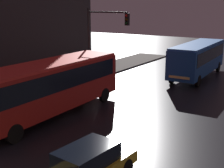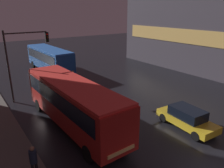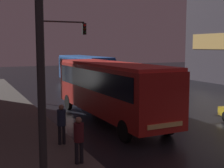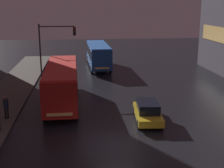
{
  "view_description": "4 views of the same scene",
  "coord_description": "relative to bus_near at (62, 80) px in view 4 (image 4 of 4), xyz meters",
  "views": [
    {
      "loc": [
        9.4,
        -4.37,
        6.66
      ],
      "look_at": [
        -0.55,
        10.81,
        2.05
      ],
      "focal_mm": 50.0,
      "sensor_mm": 36.0,
      "label": 1
    },
    {
      "loc": [
        -9.66,
        -4.12,
        7.99
      ],
      "look_at": [
        0.28,
        9.8,
        2.19
      ],
      "focal_mm": 35.0,
      "sensor_mm": 36.0,
      "label": 2
    },
    {
      "loc": [
        -11.12,
        -7.26,
        4.31
      ],
      "look_at": [
        -2.19,
        11.92,
        1.71
      ],
      "focal_mm": 50.0,
      "sensor_mm": 36.0,
      "label": 3
    },
    {
      "loc": [
        -2.07,
        -17.19,
        8.4
      ],
      "look_at": [
        0.63,
        9.38,
        1.52
      ],
      "focal_mm": 50.0,
      "sensor_mm": 36.0,
      "label": 4
    }
  ],
  "objects": [
    {
      "name": "car_taxi",
      "position": [
        6.46,
        -4.85,
        -1.31
      ],
      "size": [
        2.08,
        4.47,
        1.48
      ],
      "rotation": [
        0.0,
        0.0,
        3.07
      ],
      "color": "gold",
      "rests_on": "ground"
    },
    {
      "name": "sidewalk_left",
      "position": [
        -5.27,
        1.07,
        -1.99
      ],
      "size": [
        4.0,
        48.0,
        0.15
      ],
      "color": "#56514C",
      "rests_on": "ground"
    },
    {
      "name": "bus_far",
      "position": [
        4.01,
        15.33,
        -0.09
      ],
      "size": [
        2.88,
        10.12,
        3.2
      ],
      "rotation": [
        0.0,
        0.0,
        3.18
      ],
      "color": "#194793",
      "rests_on": "ground"
    },
    {
      "name": "traffic_light_main",
      "position": [
        -1.25,
        7.16,
        2.32
      ],
      "size": [
        3.87,
        0.35,
        6.42
      ],
      "color": "#2D2D2D",
      "rests_on": "ground"
    },
    {
      "name": "ground_plane",
      "position": [
        3.73,
        -8.93,
        -2.07
      ],
      "size": [
        120.0,
        120.0,
        0.0
      ],
      "primitive_type": "plane",
      "color": "black"
    },
    {
      "name": "pedestrian_near",
      "position": [
        -3.9,
        -3.66,
        -0.9
      ],
      "size": [
        0.44,
        0.44,
        1.71
      ],
      "rotation": [
        0.0,
        0.0,
        4.5
      ],
      "color": "black",
      "rests_on": "sidewalk_left"
    },
    {
      "name": "bus_near",
      "position": [
        0.0,
        0.0,
        0.0
      ],
      "size": [
        2.82,
        10.95,
        3.35
      ],
      "rotation": [
        0.0,
        0.0,
        3.16
      ],
      "color": "#AD1E19",
      "rests_on": "ground"
    }
  ]
}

